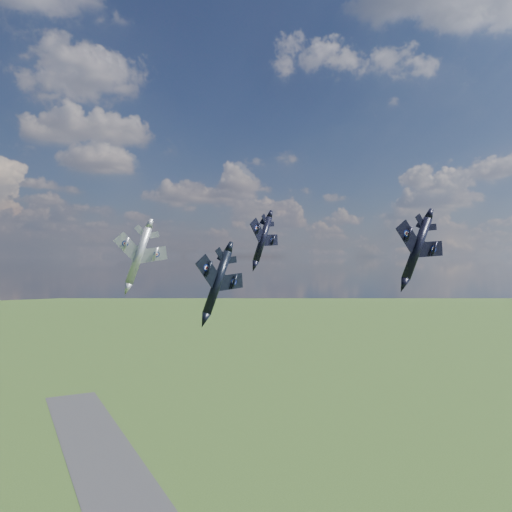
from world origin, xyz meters
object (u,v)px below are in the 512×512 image
jet_lead_navy (217,282)px  jet_high_navy (263,239)px  jet_right_navy (417,248)px  jet_left_silver (139,256)px

jet_lead_navy → jet_high_navy: 17.34m
jet_right_navy → jet_left_silver: 45.52m
jet_lead_navy → jet_high_navy: jet_high_navy is taller
jet_right_navy → jet_high_navy: size_ratio=1.05×
jet_lead_navy → jet_left_silver: bearing=154.7°
jet_right_navy → jet_left_silver: size_ratio=1.05×
jet_high_navy → jet_lead_navy: bearing=-170.6°
jet_right_navy → jet_lead_navy: bearing=142.0°
jet_lead_navy → jet_high_navy: size_ratio=1.18×
jet_right_navy → jet_left_silver: (-37.45, 25.84, -1.10)m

